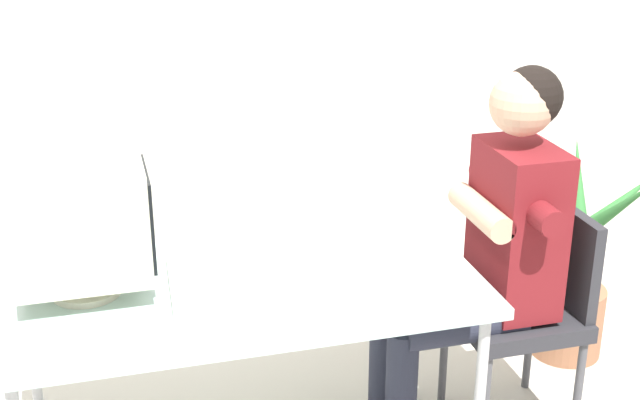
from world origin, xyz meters
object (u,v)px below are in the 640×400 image
Objects in this scene: keyboard at (198,281)px; person_seated at (487,243)px; potted_plant at (573,277)px; desk at (243,295)px; crt_monitor at (81,222)px; office_chair at (530,302)px.

keyboard is 0.36× the size of person_seated.
potted_plant is at bearing 32.49° from person_seated.
desk is 3.58× the size of crt_monitor.
office_chair is (1.04, 0.03, -0.19)m from desk.
office_chair is at bearing -0.62° from crt_monitor.
office_chair reaches higher than desk.
desk is at bearing -3.20° from keyboard.
person_seated reaches higher than office_chair.
desk is at bearing -178.27° from office_chair.
potted_plant is at bearing 15.91° from desk.
potted_plant reaches higher than desk.
desk is 1.06m from office_chair.
crt_monitor reaches higher than potted_plant.
desk is 0.86m from person_seated.
keyboard is at bearing -6.93° from crt_monitor.
desk is at bearing -177.89° from person_seated.
keyboard is 0.58× the size of office_chair.
office_chair is at bearing 1.73° from desk.
office_chair is 0.62× the size of person_seated.
keyboard is at bearing 176.80° from desk.
desk is at bearing -5.83° from crt_monitor.
office_chair is 0.58m from potted_plant.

